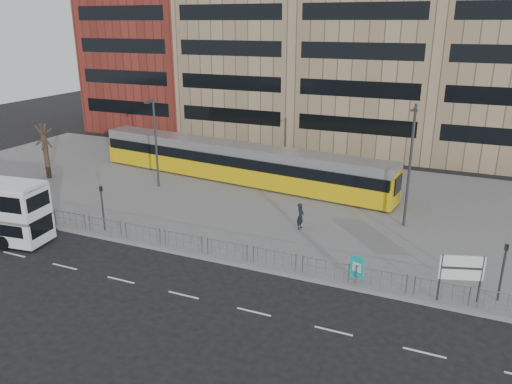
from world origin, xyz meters
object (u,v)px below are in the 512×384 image
at_px(pedestrian, 300,216).
at_px(traffic_light_east, 504,265).
at_px(station_sign, 461,270).
at_px(tram, 237,162).
at_px(traffic_light_west, 102,202).
at_px(lamp_post_west, 155,139).
at_px(bare_tree, 42,121).
at_px(ad_panel, 357,267).
at_px(lamp_post_east, 410,162).

height_order(pedestrian, traffic_light_east, traffic_light_east).
distance_m(station_sign, pedestrian, 11.69).
distance_m(tram, pedestrian, 11.81).
relative_size(traffic_light_west, traffic_light_east, 1.00).
relative_size(station_sign, lamp_post_west, 0.33).
bearing_deg(tram, bare_tree, -152.89).
distance_m(ad_panel, lamp_post_west, 21.74).
relative_size(pedestrian, lamp_post_west, 0.24).
xyz_separation_m(ad_panel, lamp_post_west, (-19.17, 9.73, 3.22)).
bearing_deg(tram, ad_panel, -38.75).
xyz_separation_m(station_sign, bare_tree, (-34.72, 7.76, 3.38)).
bearing_deg(bare_tree, ad_panel, -15.04).
bearing_deg(pedestrian, lamp_post_west, 75.27).
relative_size(ad_panel, lamp_post_west, 0.21).
xyz_separation_m(lamp_post_west, bare_tree, (-10.46, -1.77, 0.98)).
bearing_deg(traffic_light_east, bare_tree, 151.24).
height_order(traffic_light_west, lamp_post_east, lamp_post_east).
xyz_separation_m(tram, lamp_post_east, (14.97, -4.74, 2.90)).
bearing_deg(traffic_light_east, lamp_post_east, 107.09).
bearing_deg(lamp_post_east, pedestrian, -152.44).
xyz_separation_m(lamp_post_east, bare_tree, (-30.88, -1.20, 0.55)).
xyz_separation_m(lamp_post_west, lamp_post_east, (20.42, -0.57, 0.43)).
xyz_separation_m(traffic_light_west, lamp_post_west, (-2.02, 9.35, 2.15)).
relative_size(station_sign, ad_panel, 1.61).
bearing_deg(traffic_light_east, lamp_post_west, 143.56).
height_order(pedestrian, lamp_post_east, lamp_post_east).
relative_size(ad_panel, pedestrian, 0.85).
distance_m(traffic_light_west, lamp_post_west, 9.81).
relative_size(tram, bare_tree, 4.05).
relative_size(tram, station_sign, 11.29).
distance_m(pedestrian, traffic_light_west, 13.24).
height_order(tram, bare_tree, bare_tree).
height_order(lamp_post_west, bare_tree, lamp_post_west).
relative_size(tram, ad_panel, 18.17).
bearing_deg(tram, pedestrian, -36.58).
height_order(traffic_light_east, lamp_post_east, lamp_post_east).
bearing_deg(lamp_post_east, traffic_light_west, -154.49).
height_order(ad_panel, traffic_light_west, traffic_light_west).
relative_size(tram, lamp_post_west, 3.75).
distance_m(station_sign, traffic_light_east, 2.07).
bearing_deg(lamp_post_west, traffic_light_west, -77.79).
relative_size(ad_panel, traffic_light_east, 0.50).
height_order(traffic_light_east, lamp_post_west, lamp_post_west).
distance_m(pedestrian, lamp_post_east, 8.07).
relative_size(station_sign, bare_tree, 0.36).
distance_m(tram, lamp_post_west, 7.29).
xyz_separation_m(pedestrian, lamp_post_west, (-14.04, 3.90, 3.22)).
distance_m(station_sign, traffic_light_west, 22.24).
height_order(station_sign, lamp_post_west, lamp_post_west).
relative_size(tram, traffic_light_east, 9.09).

